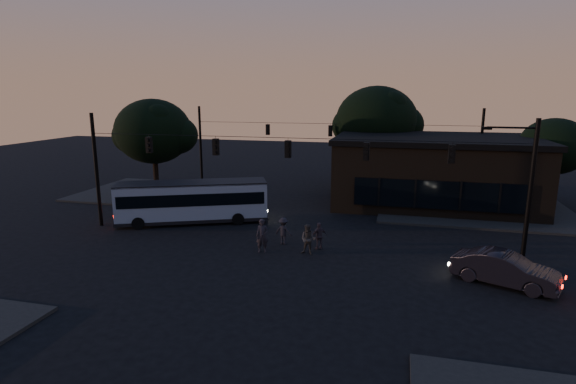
% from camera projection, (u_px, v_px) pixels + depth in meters
% --- Properties ---
extents(ground, '(120.00, 120.00, 0.00)m').
position_uv_depth(ground, '(269.00, 264.00, 23.42)').
color(ground, black).
rests_on(ground, ground).
extents(sidewalk_far_right, '(14.00, 10.00, 0.15)m').
position_uv_depth(sidewalk_far_right, '(474.00, 211.00, 33.81)').
color(sidewalk_far_right, black).
rests_on(sidewalk_far_right, ground).
extents(sidewalk_far_left, '(14.00, 10.00, 0.15)m').
position_uv_depth(sidewalk_far_left, '(163.00, 192.00, 40.00)').
color(sidewalk_far_left, black).
rests_on(sidewalk_far_left, ground).
extents(building, '(15.40, 10.41, 5.40)m').
position_uv_depth(building, '(434.00, 170.00, 35.83)').
color(building, black).
rests_on(building, ground).
extents(tree_behind, '(7.60, 7.60, 9.43)m').
position_uv_depth(tree_behind, '(376.00, 121.00, 41.98)').
color(tree_behind, black).
rests_on(tree_behind, ground).
extents(tree_right, '(5.20, 5.20, 6.86)m').
position_uv_depth(tree_right, '(554.00, 147.00, 35.19)').
color(tree_right, black).
rests_on(tree_right, ground).
extents(tree_left, '(6.40, 6.40, 8.30)m').
position_uv_depth(tree_left, '(153.00, 131.00, 37.87)').
color(tree_left, black).
rests_on(tree_left, ground).
extents(signal_rig_near, '(26.24, 0.30, 7.50)m').
position_uv_depth(signal_rig_near, '(288.00, 168.00, 26.25)').
color(signal_rig_near, black).
rests_on(signal_rig_near, ground).
extents(signal_rig_far, '(26.24, 0.30, 7.50)m').
position_uv_depth(signal_rig_far, '(330.00, 143.00, 41.46)').
color(signal_rig_far, black).
rests_on(signal_rig_far, ground).
extents(bus, '(10.19, 6.16, 2.84)m').
position_uv_depth(bus, '(193.00, 200.00, 30.67)').
color(bus, gray).
rests_on(bus, ground).
extents(car, '(4.89, 3.31, 1.52)m').
position_uv_depth(car, '(505.00, 269.00, 20.75)').
color(car, black).
rests_on(car, ground).
extents(pedestrian_a, '(0.79, 0.61, 1.91)m').
position_uv_depth(pedestrian_a, '(262.00, 236.00, 24.99)').
color(pedestrian_a, black).
rests_on(pedestrian_a, ground).
extents(pedestrian_b, '(0.90, 0.73, 1.71)m').
position_uv_depth(pedestrian_b, '(308.00, 239.00, 24.68)').
color(pedestrian_b, '#322F2D').
rests_on(pedestrian_b, ground).
extents(pedestrian_c, '(0.98, 0.84, 1.58)m').
position_uv_depth(pedestrian_c, '(319.00, 236.00, 25.47)').
color(pedestrian_c, '#312932').
rests_on(pedestrian_c, ground).
extents(pedestrian_d, '(1.13, 0.77, 1.61)m').
position_uv_depth(pedestrian_d, '(284.00, 231.00, 26.36)').
color(pedestrian_d, black).
rests_on(pedestrian_d, ground).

